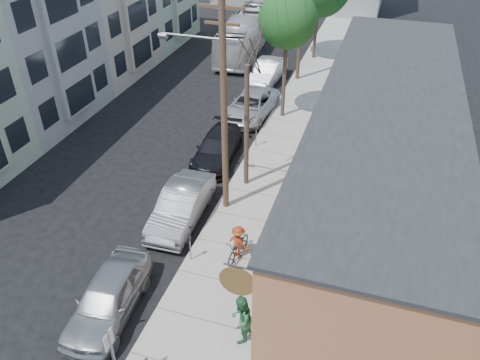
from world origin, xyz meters
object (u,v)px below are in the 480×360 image
(utility_pole_near, at_px, (223,105))
(patron_grey, at_px, (266,323))
(bus, at_px, (245,34))
(patron_green, at_px, (241,319))
(parking_meter_far, at_px, (256,133))
(car_1, at_px, (181,205))
(sign_post, at_px, (113,355))
(car_2, at_px, (217,148))
(car_0, at_px, (108,297))
(tree_leafy_mid, at_px, (288,20))
(cyclist, at_px, (238,242))
(parking_meter_near, at_px, (190,244))
(car_3, at_px, (251,105))
(patio_chair_b, at_px, (261,320))
(car_4, at_px, (268,72))
(patio_chair_a, at_px, (269,318))
(tree_bare, at_px, (247,128))

(utility_pole_near, relative_size, patron_grey, 6.35)
(patron_grey, relative_size, bus, 0.14)
(patron_green, bearing_deg, bus, -161.66)
(parking_meter_far, height_order, car_1, car_1)
(bus, bearing_deg, sign_post, -83.89)
(patron_green, distance_m, car_2, 11.97)
(utility_pole_near, xyz_separation_m, car_1, (-1.59, -1.43, -4.59))
(car_0, xyz_separation_m, car_1, (0.36, 5.77, 0.01))
(utility_pole_near, bearing_deg, tree_leafy_mid, 87.67)
(parking_meter_far, relative_size, car_0, 0.26)
(patron_green, distance_m, cyclist, 4.08)
(patron_grey, distance_m, car_2, 12.08)
(bus, bearing_deg, parking_meter_near, -81.77)
(car_3, bearing_deg, patio_chair_b, -67.51)
(cyclist, bearing_deg, car_0, 70.25)
(car_1, relative_size, bus, 0.44)
(car_0, height_order, car_4, car_0)
(patio_chair_a, xyz_separation_m, car_4, (-5.80, 21.53, 0.21))
(patron_green, height_order, car_1, patron_green)
(patio_chair_a, xyz_separation_m, patron_green, (-0.81, -0.76, 0.54))
(tree_leafy_mid, relative_size, patron_grey, 4.94)
(patio_chair_b, bearing_deg, car_1, 150.20)
(sign_post, distance_m, car_1, 8.60)
(car_1, relative_size, car_3, 0.93)
(parking_meter_far, distance_m, utility_pole_near, 7.31)
(patio_chair_b, bearing_deg, cyclist, 133.72)
(tree_bare, height_order, patio_chair_a, tree_bare)
(parking_meter_near, xyz_separation_m, car_4, (-1.86, 19.23, -0.18))
(parking_meter_near, bearing_deg, patron_green, -44.31)
(sign_post, height_order, patron_green, sign_post)
(parking_meter_far, height_order, bus, bus)
(utility_pole_near, distance_m, car_3, 10.83)
(sign_post, height_order, car_0, sign_post)
(patio_chair_a, height_order, patron_grey, patron_grey)
(parking_meter_near, relative_size, utility_pole_near, 0.12)
(tree_bare, distance_m, cyclist, 5.85)
(patio_chair_b, distance_m, car_4, 22.40)
(utility_pole_near, height_order, patio_chair_a, utility_pole_near)
(patron_grey, relative_size, patron_green, 0.80)
(cyclist, distance_m, car_3, 13.13)
(sign_post, bearing_deg, bus, 100.05)
(parking_meter_far, xyz_separation_m, car_0, (-1.81, -13.01, -0.18))
(car_4, relative_size, bus, 0.44)
(patio_chair_a, bearing_deg, car_0, 166.60)
(parking_meter_far, relative_size, car_1, 0.25)
(patio_chair_a, height_order, patio_chair_b, same)
(tree_bare, distance_m, car_0, 9.92)
(car_2, bearing_deg, car_0, -94.13)
(parking_meter_near, relative_size, bus, 0.11)
(cyclist, distance_m, car_4, 18.80)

